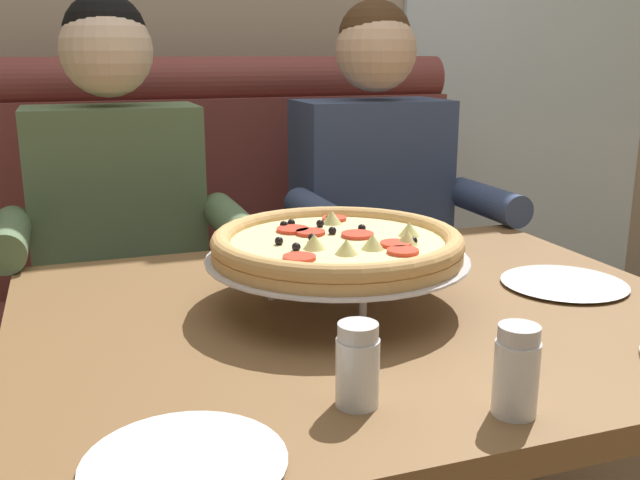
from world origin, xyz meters
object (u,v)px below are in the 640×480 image
object	(u,v)px
plate_near_right	(184,457)
plate_far_side	(564,280)
booth_bench	(241,316)
shaker_parmesan	(516,377)
dining_table	(364,363)
shaker_pepper_flakes	(357,371)
pizza	(338,246)
diner_right	(386,223)
diner_left	(123,245)

from	to	relation	value
plate_near_right	plate_far_side	distance (m)	0.82
booth_bench	shaker_parmesan	size ratio (longest dim) A/B	13.63
dining_table	shaker_pepper_flakes	size ratio (longest dim) A/B	10.80
dining_table	booth_bench	bearing A→B (deg)	90.00
pizza	shaker_parmesan	distance (m)	0.43
diner_right	plate_far_side	world-z (taller)	diner_right
diner_left	plate_near_right	bearing A→B (deg)	-90.94
diner_right	dining_table	bearing A→B (deg)	-117.23
diner_right	shaker_pepper_flakes	distance (m)	1.06
shaker_parmesan	booth_bench	bearing A→B (deg)	91.28
booth_bench	shaker_parmesan	distance (m)	1.35
diner_right	diner_left	bearing A→B (deg)	180.00
dining_table	diner_right	distance (m)	0.73
plate_near_right	pizza	bearing A→B (deg)	51.78
pizza	shaker_pepper_flakes	bearing A→B (deg)	-106.87
dining_table	plate_far_side	distance (m)	0.40
booth_bench	dining_table	size ratio (longest dim) A/B	1.34
shaker_pepper_flakes	plate_near_right	distance (m)	0.23
diner_left	plate_near_right	xyz separation A→B (m)	(-0.02, -1.01, 0.03)
shaker_parmesan	diner_right	bearing A→B (deg)	73.43
dining_table	plate_far_side	bearing A→B (deg)	-0.00
diner_right	shaker_parmesan	distance (m)	1.07
booth_bench	plate_far_side	distance (m)	1.05
dining_table	plate_near_right	xyz separation A→B (m)	(-0.35, -0.36, 0.10)
pizza	shaker_parmesan	size ratio (longest dim) A/B	3.98
shaker_pepper_flakes	shaker_parmesan	xyz separation A→B (m)	(0.16, -0.08, 0.00)
diner_left	pizza	world-z (taller)	diner_left
diner_right	plate_far_side	xyz separation A→B (m)	(0.06, -0.65, 0.03)
diner_left	shaker_pepper_flakes	bearing A→B (deg)	-78.08
diner_left	plate_near_right	world-z (taller)	diner_left
diner_right	shaker_pepper_flakes	size ratio (longest dim) A/B	12.39
dining_table	pizza	bearing A→B (deg)	125.04
diner_left	plate_far_side	distance (m)	0.97
dining_table	plate_near_right	distance (m)	0.51
plate_near_right	plate_far_side	world-z (taller)	same
dining_table	diner_right	size ratio (longest dim) A/B	0.87
plate_near_right	plate_far_side	bearing A→B (deg)	25.98
pizza	shaker_parmesan	xyz separation A→B (m)	(0.06, -0.42, -0.05)
dining_table	pizza	world-z (taller)	pizza
dining_table	diner_right	bearing A→B (deg)	62.77
booth_bench	shaker_pepper_flakes	bearing A→B (deg)	-96.35
pizza	plate_far_side	world-z (taller)	pizza
diner_left	diner_right	world-z (taller)	same
booth_bench	dining_table	bearing A→B (deg)	-90.00
diner_left	plate_far_side	xyz separation A→B (m)	(0.72, -0.65, 0.03)
diner_right	plate_far_side	size ratio (longest dim) A/B	5.71
shaker_pepper_flakes	shaker_parmesan	world-z (taller)	shaker_parmesan
booth_bench	pizza	xyz separation A→B (m)	(-0.03, -0.87, 0.44)
shaker_pepper_flakes	plate_near_right	xyz separation A→B (m)	(-0.22, -0.06, -0.03)
booth_bench	diner_left	world-z (taller)	diner_left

